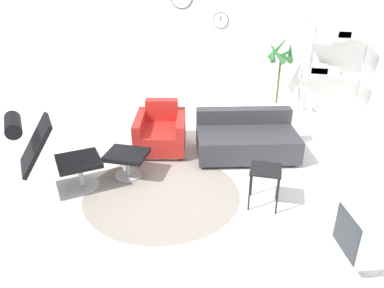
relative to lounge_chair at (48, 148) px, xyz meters
The scene contains 11 objects.
ground_plane 1.66m from the lounge_chair, 23.63° to the left, with size 12.00×12.00×0.00m, color silver.
wall_back 4.17m from the lounge_chair, 69.91° to the left, with size 12.00×0.09×2.80m.
round_rug 1.51m from the lounge_chair, 11.53° to the left, with size 1.99×1.99×0.01m.
lounge_chair is the anchor object (origin of this frame).
ottoman 1.02m from the lounge_chair, 38.02° to the left, with size 0.54×0.46×0.36m.
armchair_red 1.83m from the lounge_chair, 58.28° to the left, with size 0.93×1.03×0.70m.
couch_low 2.81m from the lounge_chair, 35.70° to the left, with size 1.66×1.26×0.62m.
side_table 2.64m from the lounge_chair, ahead, with size 0.36×0.36×0.49m.
crt_television 3.66m from the lounge_chair, ahead, with size 0.60×0.61×0.61m.
potted_plant 4.27m from the lounge_chair, 51.56° to the left, with size 0.54×0.56×1.47m.
shelf_unit 5.08m from the lounge_chair, 45.12° to the left, with size 1.10×0.28×1.84m.
Camera 1 is at (1.22, -4.16, 2.67)m, focal length 35.00 mm.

